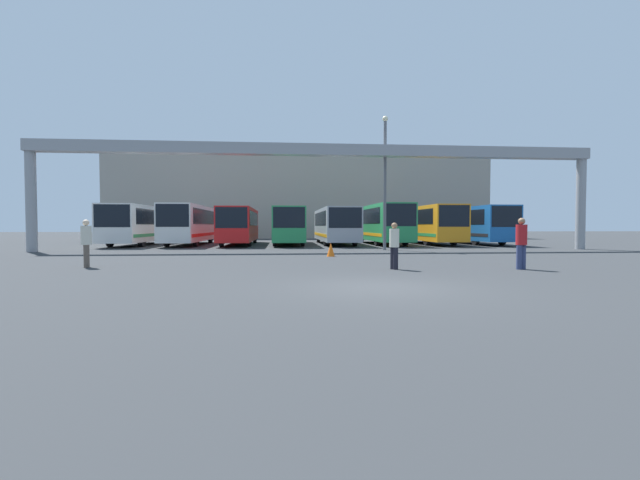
# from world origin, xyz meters

# --- Properties ---
(ground_plane) EXTENTS (200.00, 200.00, 0.00)m
(ground_plane) POSITION_xyz_m (0.00, 0.00, 0.00)
(ground_plane) COLOR #2D3033
(building_backdrop) EXTENTS (47.02, 12.00, 10.30)m
(building_backdrop) POSITION_xyz_m (0.00, 46.94, 5.15)
(building_backdrop) COLOR gray
(building_backdrop) RESTS_ON ground
(overhead_gantry) EXTENTS (35.38, 0.80, 6.68)m
(overhead_gantry) POSITION_xyz_m (0.00, 16.26, 5.74)
(overhead_gantry) COLOR gray
(overhead_gantry) RESTS_ON ground
(bus_slot_0) EXTENTS (2.63, 11.61, 3.12)m
(bus_slot_0) POSITION_xyz_m (-13.99, 25.23, 1.80)
(bus_slot_0) COLOR silver
(bus_slot_0) RESTS_ON ground
(bus_slot_1) EXTENTS (2.46, 11.63, 3.17)m
(bus_slot_1) POSITION_xyz_m (-9.99, 25.24, 1.82)
(bus_slot_1) COLOR silver
(bus_slot_1) RESTS_ON ground
(bus_slot_2) EXTENTS (2.43, 11.36, 2.97)m
(bus_slot_2) POSITION_xyz_m (-6.00, 25.10, 1.71)
(bus_slot_2) COLOR red
(bus_slot_2) RESTS_ON ground
(bus_slot_3) EXTENTS (2.48, 11.86, 2.99)m
(bus_slot_3) POSITION_xyz_m (-2.00, 25.36, 1.73)
(bus_slot_3) COLOR #268C4C
(bus_slot_3) RESTS_ON ground
(bus_slot_4) EXTENTS (2.62, 12.06, 2.98)m
(bus_slot_4) POSITION_xyz_m (2.00, 25.46, 1.72)
(bus_slot_4) COLOR #999EA5
(bus_slot_4) RESTS_ON ground
(bus_slot_5) EXTENTS (2.60, 11.74, 3.27)m
(bus_slot_5) POSITION_xyz_m (6.00, 25.30, 1.88)
(bus_slot_5) COLOR #268C4C
(bus_slot_5) RESTS_ON ground
(bus_slot_6) EXTENTS (2.54, 12.37, 3.18)m
(bus_slot_6) POSITION_xyz_m (9.99, 25.61, 1.83)
(bus_slot_6) COLOR orange
(bus_slot_6) RESTS_ON ground
(bus_slot_7) EXTENTS (2.56, 12.33, 3.13)m
(bus_slot_7) POSITION_xyz_m (13.99, 25.59, 1.80)
(bus_slot_7) COLOR #1959A5
(bus_slot_7) RESTS_ON ground
(pedestrian_near_left) EXTENTS (0.35, 0.35, 1.68)m
(pedestrian_near_left) POSITION_xyz_m (1.55, 4.42, 0.89)
(pedestrian_near_left) COLOR black
(pedestrian_near_left) RESTS_ON ground
(pedestrian_mid_right) EXTENTS (0.39, 0.39, 1.86)m
(pedestrian_mid_right) POSITION_xyz_m (6.12, 4.02, 0.99)
(pedestrian_mid_right) COLOR navy
(pedestrian_mid_right) RESTS_ON ground
(pedestrian_near_center) EXTENTS (0.38, 0.38, 1.81)m
(pedestrian_near_center) POSITION_xyz_m (-9.83, 6.12, 0.96)
(pedestrian_near_center) COLOR brown
(pedestrian_near_center) RESTS_ON ground
(traffic_cone) EXTENTS (0.41, 0.41, 0.69)m
(traffic_cone) POSITION_xyz_m (-0.00, 11.03, 0.35)
(traffic_cone) COLOR orange
(traffic_cone) RESTS_ON ground
(lamp_post) EXTENTS (0.36, 0.36, 8.63)m
(lamp_post) POSITION_xyz_m (4.15, 16.57, 4.68)
(lamp_post) COLOR #595B60
(lamp_post) RESTS_ON ground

